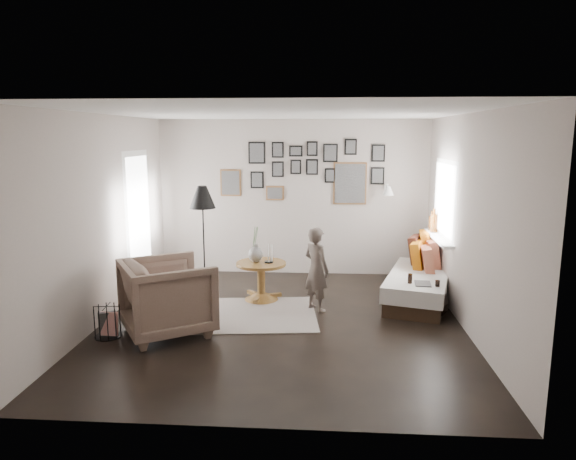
# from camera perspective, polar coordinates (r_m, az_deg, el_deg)

# --- Properties ---
(ground) EXTENTS (4.80, 4.80, 0.00)m
(ground) POSITION_cam_1_polar(r_m,az_deg,el_deg) (6.61, -0.74, -10.20)
(ground) COLOR black
(ground) RESTS_ON ground
(wall_back) EXTENTS (4.50, 0.00, 4.50)m
(wall_back) POSITION_cam_1_polar(r_m,az_deg,el_deg) (8.64, 0.54, 3.59)
(wall_back) COLOR #A99C94
(wall_back) RESTS_ON ground
(wall_front) EXTENTS (4.50, 0.00, 4.50)m
(wall_front) POSITION_cam_1_polar(r_m,az_deg,el_deg) (3.94, -3.65, -4.78)
(wall_front) COLOR #A99C94
(wall_front) RESTS_ON ground
(wall_left) EXTENTS (0.00, 4.80, 4.80)m
(wall_left) POSITION_cam_1_polar(r_m,az_deg,el_deg) (6.84, -19.92, 1.13)
(wall_left) COLOR #A99C94
(wall_left) RESTS_ON ground
(wall_right) EXTENTS (0.00, 4.80, 4.80)m
(wall_right) POSITION_cam_1_polar(r_m,az_deg,el_deg) (6.49, 19.44, 0.69)
(wall_right) COLOR #A99C94
(wall_right) RESTS_ON ground
(ceiling) EXTENTS (4.80, 4.80, 0.00)m
(ceiling) POSITION_cam_1_polar(r_m,az_deg,el_deg) (6.19, -0.80, 12.92)
(ceiling) COLOR white
(ceiling) RESTS_ON wall_back
(door_left) EXTENTS (0.00, 2.14, 2.14)m
(door_left) POSITION_cam_1_polar(r_m,az_deg,el_deg) (7.97, -16.27, 0.77)
(door_left) COLOR white
(door_left) RESTS_ON wall_left
(window_right) EXTENTS (0.15, 1.32, 1.30)m
(window_right) POSITION_cam_1_polar(r_m,az_deg,el_deg) (7.82, 16.18, -0.29)
(window_right) COLOR white
(window_right) RESTS_ON wall_right
(gallery_wall) EXTENTS (2.74, 0.03, 1.08)m
(gallery_wall) POSITION_cam_1_polar(r_m,az_deg,el_deg) (8.57, 2.47, 6.50)
(gallery_wall) COLOR brown
(gallery_wall) RESTS_ON wall_back
(wall_sconce) EXTENTS (0.18, 0.36, 0.16)m
(wall_sconce) POSITION_cam_1_polar(r_m,az_deg,el_deg) (8.41, 11.06, 4.32)
(wall_sconce) COLOR white
(wall_sconce) RESTS_ON wall_back
(rug) EXTENTS (2.10, 1.58, 0.01)m
(rug) POSITION_cam_1_polar(r_m,az_deg,el_deg) (6.89, -5.22, -9.32)
(rug) COLOR beige
(rug) RESTS_ON ground
(pedestal_table) EXTENTS (0.71, 0.71, 0.56)m
(pedestal_table) POSITION_cam_1_polar(r_m,az_deg,el_deg) (7.39, -2.99, -5.87)
(pedestal_table) COLOR brown
(pedestal_table) RESTS_ON ground
(vase) EXTENTS (0.20, 0.20, 0.51)m
(vase) POSITION_cam_1_polar(r_m,az_deg,el_deg) (7.30, -3.63, -2.38)
(vase) COLOR black
(vase) RESTS_ON pedestal_table
(candles) EXTENTS (0.12, 0.12, 0.26)m
(candles) POSITION_cam_1_polar(r_m,az_deg,el_deg) (7.27, -2.16, -2.65)
(candles) COLOR black
(candles) RESTS_ON pedestal_table
(daybed) EXTENTS (1.26, 1.95, 0.89)m
(daybed) POSITION_cam_1_polar(r_m,az_deg,el_deg) (7.65, 14.20, -5.45)
(daybed) COLOR black
(daybed) RESTS_ON ground
(magazine_on_daybed) EXTENTS (0.23, 0.29, 0.01)m
(magazine_on_daybed) POSITION_cam_1_polar(r_m,az_deg,el_deg) (7.00, 14.75, -5.78)
(magazine_on_daybed) COLOR black
(magazine_on_daybed) RESTS_ON daybed
(armchair) EXTENTS (1.35, 1.34, 0.90)m
(armchair) POSITION_cam_1_polar(r_m,az_deg,el_deg) (6.29, -13.22, -7.24)
(armchair) COLOR brown
(armchair) RESTS_ON ground
(armchair_cushion) EXTENTS (0.56, 0.57, 0.18)m
(armchair_cushion) POSITION_cam_1_polar(r_m,az_deg,el_deg) (6.32, -12.84, -6.86)
(armchair_cushion) COLOR white
(armchair_cushion) RESTS_ON armchair
(floor_lamp) EXTENTS (0.38, 0.38, 1.62)m
(floor_lamp) POSITION_cam_1_polar(r_m,az_deg,el_deg) (7.52, -9.48, 3.17)
(floor_lamp) COLOR black
(floor_lamp) RESTS_ON ground
(magazine_basket) EXTENTS (0.33, 0.33, 0.37)m
(magazine_basket) POSITION_cam_1_polar(r_m,az_deg,el_deg) (6.46, -19.43, -9.59)
(magazine_basket) COLOR black
(magazine_basket) RESTS_ON ground
(demijohn_large) EXTENTS (0.36, 0.36, 0.54)m
(demijohn_large) POSITION_cam_1_polar(r_m,az_deg,el_deg) (7.05, 13.31, -7.36)
(demijohn_large) COLOR black
(demijohn_large) RESTS_ON ground
(demijohn_small) EXTENTS (0.32, 0.32, 0.49)m
(demijohn_small) POSITION_cam_1_polar(r_m,az_deg,el_deg) (7.01, 16.17, -7.81)
(demijohn_small) COLOR black
(demijohn_small) RESTS_ON ground
(child) EXTENTS (0.49, 0.49, 1.14)m
(child) POSITION_cam_1_polar(r_m,az_deg,el_deg) (6.89, 3.18, -4.37)
(child) COLOR #554A43
(child) RESTS_ON ground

